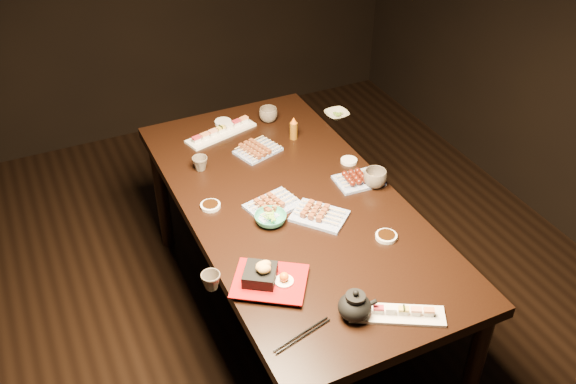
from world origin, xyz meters
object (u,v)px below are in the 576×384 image
at_px(sushi_platter_near, 397,311).
at_px(tempura_tray, 270,275).
at_px(yakitori_plate_right, 320,212).
at_px(dining_table, 293,265).
at_px(teacup_mid_right, 375,178).
at_px(teacup_far_right, 268,115).
at_px(sushi_platter_far, 221,130).
at_px(teapot, 355,304).
at_px(teacup_near_left, 211,281).
at_px(teacup_far_left, 200,164).
at_px(edamame_bowl_green, 270,219).
at_px(yakitori_plate_left, 258,147).
at_px(edamame_bowl_cream, 337,114).
at_px(yakitori_plate_center, 273,202).
at_px(condiment_bottle, 294,128).

bearing_deg(sushi_platter_near, tempura_tray, 164.95).
bearing_deg(yakitori_plate_right, dining_table, 160.56).
distance_m(sushi_platter_near, teacup_mid_right, 0.78).
height_order(sushi_platter_near, yakitori_plate_right, yakitori_plate_right).
xyz_separation_m(sushi_platter_near, teacup_far_right, (0.14, 1.43, 0.02)).
bearing_deg(yakitori_plate_right, sushi_platter_far, 149.67).
relative_size(tempura_tray, teapot, 1.91).
distance_m(teacup_near_left, teacup_far_left, 0.78).
xyz_separation_m(sushi_platter_far, edamame_bowl_green, (-0.06, -0.75, -0.00)).
bearing_deg(sushi_platter_far, teacup_mid_right, 107.66).
bearing_deg(yakitori_plate_left, teacup_near_left, -141.32).
distance_m(sushi_platter_near, teapot, 0.16).
height_order(tempura_tray, teacup_far_left, tempura_tray).
bearing_deg(teacup_near_left, yakitori_plate_left, 56.38).
distance_m(sushi_platter_far, tempura_tray, 1.11).
relative_size(teacup_mid_right, teapot, 0.74).
bearing_deg(sushi_platter_near, teapot, -175.90).
bearing_deg(yakitori_plate_left, yakitori_plate_right, -104.24).
height_order(yakitori_plate_left, edamame_bowl_cream, yakitori_plate_left).
bearing_deg(teacup_near_left, sushi_platter_near, -36.92).
relative_size(dining_table, yakitori_plate_right, 8.15).
distance_m(yakitori_plate_left, tempura_tray, 0.91).
distance_m(edamame_bowl_green, teacup_far_left, 0.52).
height_order(yakitori_plate_right, teacup_near_left, teacup_near_left).
relative_size(sushi_platter_far, teapot, 2.67).
distance_m(teacup_near_left, teapot, 0.53).
distance_m(yakitori_plate_right, teacup_mid_right, 0.34).
xyz_separation_m(teacup_near_left, teacup_mid_right, (0.88, 0.29, 0.01)).
relative_size(yakitori_plate_left, teacup_near_left, 2.78).
xyz_separation_m(dining_table, edamame_bowl_green, (-0.15, -0.09, 0.40)).
bearing_deg(yakitori_plate_left, sushi_platter_far, 96.46).
xyz_separation_m(yakitori_plate_center, edamame_bowl_cream, (0.62, 0.56, -0.01)).
distance_m(yakitori_plate_left, teacup_far_right, 0.30).
bearing_deg(condiment_bottle, tempura_tray, -120.53).
bearing_deg(sushi_platter_near, dining_table, 122.40).
bearing_deg(teacup_far_right, teapot, -101.46).
distance_m(sushi_platter_near, yakitori_plate_right, 0.61).
bearing_deg(tempura_tray, teapot, -18.61).
bearing_deg(sushi_platter_near, sushi_platter_far, 124.20).
xyz_separation_m(yakitori_plate_left, tempura_tray, (-0.32, -0.85, 0.02)).
bearing_deg(sushi_platter_far, teapot, 74.16).
bearing_deg(yakitori_plate_left, teacup_mid_right, -70.74).
bearing_deg(yakitori_plate_left, teapot, -113.37).
distance_m(teacup_mid_right, teapot, 0.79).
xyz_separation_m(sushi_platter_far, teacup_near_left, (-0.41, -1.01, 0.01)).
bearing_deg(teapot, yakitori_plate_center, 107.19).
relative_size(sushi_platter_near, teapot, 2.40).
xyz_separation_m(dining_table, yakitori_plate_left, (0.02, 0.43, 0.40)).
relative_size(yakitori_plate_center, edamame_bowl_green, 1.63).
bearing_deg(teacup_far_left, sushi_platter_near, -74.30).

